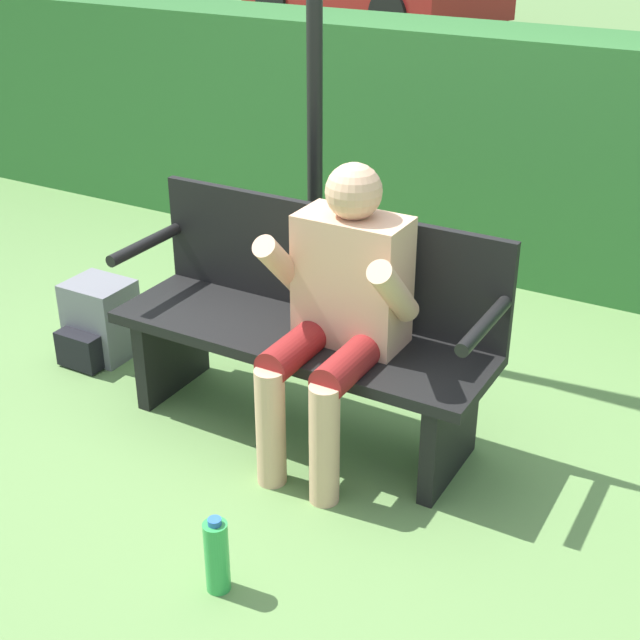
{
  "coord_description": "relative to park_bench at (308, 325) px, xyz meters",
  "views": [
    {
      "loc": [
        1.59,
        -2.62,
        2.04
      ],
      "look_at": [
        0.15,
        -0.1,
        0.58
      ],
      "focal_mm": 50.0,
      "sensor_mm": 36.0,
      "label": 1
    }
  ],
  "objects": [
    {
      "name": "park_bench",
      "position": [
        0.0,
        0.0,
        0.0
      ],
      "size": [
        1.53,
        0.48,
        0.89
      ],
      "color": "black",
      "rests_on": "ground"
    },
    {
      "name": "person_seated",
      "position": [
        0.2,
        -0.12,
        0.19
      ],
      "size": [
        0.54,
        0.57,
        1.14
      ],
      "color": "#DBA884",
      "rests_on": "ground"
    },
    {
      "name": "ground_plane",
      "position": [
        0.0,
        -0.07,
        -0.44
      ],
      "size": [
        40.0,
        40.0,
        0.0
      ],
      "primitive_type": "plane",
      "color": "#668E4C"
    },
    {
      "name": "backpack",
      "position": [
        -1.13,
        0.0,
        -0.27
      ],
      "size": [
        0.29,
        0.33,
        0.37
      ],
      "color": "slate",
      "rests_on": "ground"
    },
    {
      "name": "water_bottle",
      "position": [
        0.24,
        -0.98,
        -0.31
      ],
      "size": [
        0.08,
        0.08,
        0.28
      ],
      "color": "green",
      "rests_on": "ground"
    },
    {
      "name": "hedge_back",
      "position": [
        0.0,
        2.0,
        0.21
      ],
      "size": [
        12.0,
        0.59,
        1.3
      ],
      "color": "#337033",
      "rests_on": "ground"
    },
    {
      "name": "signpost",
      "position": [
        -0.36,
        0.67,
        0.95
      ],
      "size": [
        0.37,
        0.09,
        2.42
      ],
      "color": "black",
      "rests_on": "ground"
    }
  ]
}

